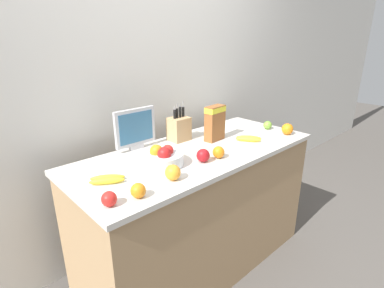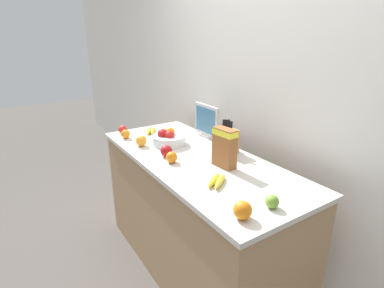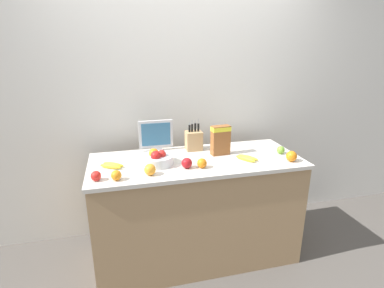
{
  "view_description": "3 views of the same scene",
  "coord_description": "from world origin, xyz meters",
  "px_view_note": "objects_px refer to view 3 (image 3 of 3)",
  "views": [
    {
      "loc": [
        -1.28,
        -1.3,
        1.6
      ],
      "look_at": [
        -0.08,
        -0.02,
        0.97
      ],
      "focal_mm": 28.0,
      "sensor_mm": 36.0,
      "label": 1
    },
    {
      "loc": [
        1.55,
        -1.04,
        1.67
      ],
      "look_at": [
        -0.01,
        -0.03,
        1.0
      ],
      "focal_mm": 28.0,
      "sensor_mm": 36.0,
      "label": 2
    },
    {
      "loc": [
        -0.58,
        -2.17,
        1.77
      ],
      "look_at": [
        -0.02,
        0.05,
        1.02
      ],
      "focal_mm": 28.0,
      "sensor_mm": 36.0,
      "label": 3
    }
  ],
  "objects_px": {
    "banana_bunch_right": "(247,158)",
    "apple_middle": "(96,176)",
    "small_monitor": "(156,135)",
    "apple_near_bananas": "(281,150)",
    "knife_block": "(194,140)",
    "banana_bunch_left": "(112,165)",
    "orange_back_center": "(116,175)",
    "orange_front_right": "(291,156)",
    "fruit_bowl": "(157,159)",
    "orange_mid_left": "(150,170)",
    "apple_by_knife_block": "(187,163)",
    "orange_by_cereal": "(202,163)",
    "cereal_box": "(221,139)"
  },
  "relations": [
    {
      "from": "banana_bunch_right",
      "to": "apple_middle",
      "type": "distance_m",
      "value": 1.15
    },
    {
      "from": "small_monitor",
      "to": "apple_near_bananas",
      "type": "relative_size",
      "value": 4.35
    },
    {
      "from": "knife_block",
      "to": "banana_bunch_left",
      "type": "relative_size",
      "value": 1.47
    },
    {
      "from": "orange_back_center",
      "to": "orange_front_right",
      "type": "distance_m",
      "value": 1.34
    },
    {
      "from": "orange_back_center",
      "to": "banana_bunch_right",
      "type": "bearing_deg",
      "value": 7.6
    },
    {
      "from": "apple_near_bananas",
      "to": "orange_back_center",
      "type": "relative_size",
      "value": 0.94
    },
    {
      "from": "apple_middle",
      "to": "orange_back_center",
      "type": "xyz_separation_m",
      "value": [
        0.13,
        -0.03,
        0.0
      ]
    },
    {
      "from": "fruit_bowl",
      "to": "orange_mid_left",
      "type": "relative_size",
      "value": 3.05
    },
    {
      "from": "banana_bunch_left",
      "to": "apple_middle",
      "type": "xyz_separation_m",
      "value": [
        -0.1,
        -0.21,
        0.02
      ]
    },
    {
      "from": "knife_block",
      "to": "apple_by_knife_block",
      "type": "height_order",
      "value": "knife_block"
    },
    {
      "from": "small_monitor",
      "to": "orange_front_right",
      "type": "height_order",
      "value": "small_monitor"
    },
    {
      "from": "apple_by_knife_block",
      "to": "orange_by_cereal",
      "type": "bearing_deg",
      "value": -10.96
    },
    {
      "from": "apple_near_bananas",
      "to": "apple_by_knife_block",
      "type": "bearing_deg",
      "value": -172.36
    },
    {
      "from": "banana_bunch_left",
      "to": "apple_middle",
      "type": "height_order",
      "value": "apple_middle"
    },
    {
      "from": "small_monitor",
      "to": "apple_middle",
      "type": "bearing_deg",
      "value": -132.82
    },
    {
      "from": "knife_block",
      "to": "fruit_bowl",
      "type": "height_order",
      "value": "knife_block"
    },
    {
      "from": "banana_bunch_right",
      "to": "apple_by_knife_block",
      "type": "height_order",
      "value": "apple_by_knife_block"
    },
    {
      "from": "banana_bunch_right",
      "to": "orange_by_cereal",
      "type": "bearing_deg",
      "value": -170.32
    },
    {
      "from": "small_monitor",
      "to": "orange_back_center",
      "type": "relative_size",
      "value": 4.07
    },
    {
      "from": "banana_bunch_left",
      "to": "apple_middle",
      "type": "bearing_deg",
      "value": -116.02
    },
    {
      "from": "cereal_box",
      "to": "apple_middle",
      "type": "distance_m",
      "value": 1.03
    },
    {
      "from": "small_monitor",
      "to": "orange_by_cereal",
      "type": "xyz_separation_m",
      "value": [
        0.28,
        -0.47,
        -0.11
      ]
    },
    {
      "from": "orange_back_center",
      "to": "knife_block",
      "type": "bearing_deg",
      "value": 36.06
    },
    {
      "from": "small_monitor",
      "to": "apple_near_bananas",
      "type": "distance_m",
      "value": 1.07
    },
    {
      "from": "orange_mid_left",
      "to": "orange_back_center",
      "type": "bearing_deg",
      "value": -172.43
    },
    {
      "from": "fruit_bowl",
      "to": "cereal_box",
      "type": "bearing_deg",
      "value": 9.74
    },
    {
      "from": "apple_middle",
      "to": "orange_mid_left",
      "type": "bearing_deg",
      "value": 0.82
    },
    {
      "from": "small_monitor",
      "to": "banana_bunch_right",
      "type": "relative_size",
      "value": 1.58
    },
    {
      "from": "orange_by_cereal",
      "to": "apple_by_knife_block",
      "type": "bearing_deg",
      "value": 169.04
    },
    {
      "from": "cereal_box",
      "to": "banana_bunch_left",
      "type": "relative_size",
      "value": 1.32
    },
    {
      "from": "cereal_box",
      "to": "orange_mid_left",
      "type": "bearing_deg",
      "value": -161.06
    },
    {
      "from": "small_monitor",
      "to": "banana_bunch_left",
      "type": "bearing_deg",
      "value": -140.82
    },
    {
      "from": "small_monitor",
      "to": "orange_mid_left",
      "type": "xyz_separation_m",
      "value": [
        -0.11,
        -0.51,
        -0.1
      ]
    },
    {
      "from": "knife_block",
      "to": "fruit_bowl",
      "type": "xyz_separation_m",
      "value": [
        -0.36,
        -0.26,
        -0.04
      ]
    },
    {
      "from": "banana_bunch_left",
      "to": "apple_by_knife_block",
      "type": "distance_m",
      "value": 0.56
    },
    {
      "from": "banana_bunch_right",
      "to": "orange_back_center",
      "type": "height_order",
      "value": "orange_back_center"
    },
    {
      "from": "orange_mid_left",
      "to": "orange_front_right",
      "type": "distance_m",
      "value": 1.11
    },
    {
      "from": "orange_by_cereal",
      "to": "knife_block",
      "type": "bearing_deg",
      "value": 84.09
    },
    {
      "from": "orange_back_center",
      "to": "apple_middle",
      "type": "bearing_deg",
      "value": 169.16
    },
    {
      "from": "banana_bunch_right",
      "to": "orange_front_right",
      "type": "bearing_deg",
      "value": -18.53
    },
    {
      "from": "banana_bunch_left",
      "to": "apple_near_bananas",
      "type": "distance_m",
      "value": 1.38
    },
    {
      "from": "banana_bunch_right",
      "to": "orange_mid_left",
      "type": "relative_size",
      "value": 2.23
    },
    {
      "from": "cereal_box",
      "to": "orange_mid_left",
      "type": "height_order",
      "value": "cereal_box"
    },
    {
      "from": "apple_by_knife_block",
      "to": "orange_by_cereal",
      "type": "height_order",
      "value": "apple_by_knife_block"
    },
    {
      "from": "apple_by_knife_block",
      "to": "small_monitor",
      "type": "bearing_deg",
      "value": 110.26
    },
    {
      "from": "cereal_box",
      "to": "orange_back_center",
      "type": "distance_m",
      "value": 0.91
    },
    {
      "from": "banana_bunch_left",
      "to": "apple_by_knife_block",
      "type": "xyz_separation_m",
      "value": [
        0.54,
        -0.14,
        0.02
      ]
    },
    {
      "from": "apple_middle",
      "to": "orange_by_cereal",
      "type": "distance_m",
      "value": 0.76
    },
    {
      "from": "small_monitor",
      "to": "orange_front_right",
      "type": "xyz_separation_m",
      "value": [
        1.0,
        -0.52,
        -0.1
      ]
    },
    {
      "from": "apple_near_bananas",
      "to": "orange_front_right",
      "type": "bearing_deg",
      "value": -92.93
    }
  ]
}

